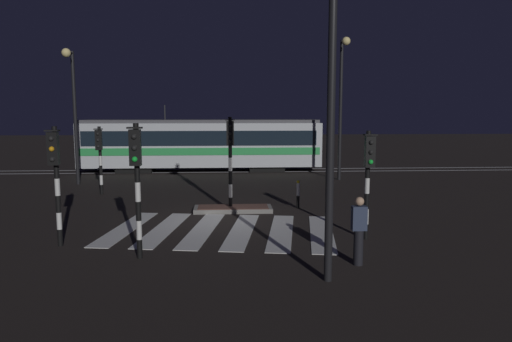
% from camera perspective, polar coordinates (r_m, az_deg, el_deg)
% --- Properties ---
extents(ground_plane, '(120.00, 120.00, 0.00)m').
position_cam_1_polar(ground_plane, '(16.91, -4.07, -5.73)').
color(ground_plane, black).
extents(rail_near, '(80.00, 0.12, 0.03)m').
position_cam_1_polar(rail_near, '(29.51, -3.86, -0.13)').
color(rail_near, '#59595E').
rests_on(rail_near, ground).
extents(rail_far, '(80.00, 0.12, 0.03)m').
position_cam_1_polar(rail_far, '(30.94, -3.85, 0.21)').
color(rail_far, '#59595E').
rests_on(rail_far, ground).
extents(crosswalk_zebra, '(7.63, 5.61, 0.02)m').
position_cam_1_polar(crosswalk_zebra, '(15.24, -4.12, -7.14)').
color(crosswalk_zebra, silver).
rests_on(crosswalk_zebra, ground).
extents(traffic_island, '(2.95, 1.07, 0.18)m').
position_cam_1_polar(traffic_island, '(18.10, -2.77, -4.58)').
color(traffic_island, slate).
rests_on(traffic_island, ground).
extents(traffic_light_kerb_mid_left, '(0.36, 0.42, 3.49)m').
position_cam_1_polar(traffic_light_kerb_mid_left, '(12.27, -14.18, 0.05)').
color(traffic_light_kerb_mid_left, black).
rests_on(traffic_light_kerb_mid_left, ground).
extents(traffic_light_corner_near_right, '(0.36, 0.42, 3.22)m').
position_cam_1_polar(traffic_light_corner_near_right, '(14.11, 13.39, 0.27)').
color(traffic_light_corner_near_right, black).
rests_on(traffic_light_corner_near_right, ground).
extents(traffic_light_corner_near_left, '(0.36, 0.42, 3.37)m').
position_cam_1_polar(traffic_light_corner_near_left, '(14.14, -23.01, 0.31)').
color(traffic_light_corner_near_left, black).
rests_on(traffic_light_corner_near_left, ground).
extents(traffic_light_median_centre, '(0.36, 0.42, 3.57)m').
position_cam_1_polar(traffic_light_median_centre, '(17.81, -3.12, 2.61)').
color(traffic_light_median_centre, black).
rests_on(traffic_light_median_centre, ground).
extents(traffic_light_corner_far_left, '(0.36, 0.42, 3.10)m').
position_cam_1_polar(traffic_light_corner_far_left, '(22.49, -18.32, 2.41)').
color(traffic_light_corner_far_left, black).
rests_on(traffic_light_corner_far_left, ground).
extents(street_lamp_trackside_right, '(0.44, 1.21, 7.59)m').
position_cam_1_polar(street_lamp_trackside_right, '(26.19, 10.30, 9.29)').
color(street_lamp_trackside_right, black).
rests_on(street_lamp_trackside_right, ground).
extents(street_lamp_near_kerb, '(0.44, 1.21, 7.87)m').
position_cam_1_polar(street_lamp_near_kerb, '(10.21, 9.44, 13.53)').
color(street_lamp_near_kerb, black).
rests_on(street_lamp_near_kerb, ground).
extents(street_lamp_trackside_left, '(0.44, 1.21, 6.81)m').
position_cam_1_polar(street_lamp_trackside_left, '(25.85, -21.19, 8.00)').
color(street_lamp_trackside_left, black).
rests_on(street_lamp_trackside_left, ground).
extents(tram, '(15.09, 2.58, 4.15)m').
position_cam_1_polar(tram, '(30.10, -6.59, 3.29)').
color(tram, silver).
rests_on(tram, ground).
extents(pedestrian_waiting_at_kerb, '(0.36, 0.24, 1.71)m').
position_cam_1_polar(pedestrian_waiting_at_kerb, '(12.00, 12.26, -6.99)').
color(pedestrian_waiting_at_kerb, black).
rests_on(pedestrian_waiting_at_kerb, ground).
extents(bollard_island_edge, '(0.12, 0.12, 1.11)m').
position_cam_1_polar(bollard_island_edge, '(18.60, 5.08, -2.80)').
color(bollard_island_edge, black).
rests_on(bollard_island_edge, ground).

